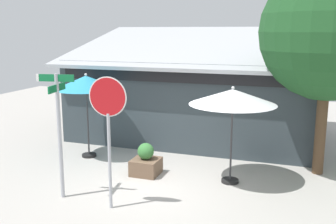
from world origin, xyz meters
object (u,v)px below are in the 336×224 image
(patio_umbrella_teal_left, at_px, (86,83))
(sidewalk_planter, at_px, (146,162))
(stop_sign, at_px, (108,117))
(patio_umbrella_ivory_center, at_px, (233,98))
(street_sign_post, at_px, (59,123))

(patio_umbrella_teal_left, distance_m, sidewalk_planter, 3.08)
(stop_sign, relative_size, patio_umbrella_teal_left, 1.12)
(patio_umbrella_ivory_center, bearing_deg, street_sign_post, -148.24)
(street_sign_post, height_order, patio_umbrella_ivory_center, street_sign_post)
(stop_sign, xyz_separation_m, patio_umbrella_ivory_center, (2.19, 2.33, 0.15))
(street_sign_post, height_order, stop_sign, same)
(patio_umbrella_ivory_center, xyz_separation_m, sidewalk_planter, (-2.25, -0.17, -1.86))
(stop_sign, bearing_deg, patio_umbrella_teal_left, 127.43)
(patio_umbrella_teal_left, bearing_deg, patio_umbrella_ivory_center, -8.55)
(sidewalk_planter, bearing_deg, patio_umbrella_ivory_center, 4.24)
(patio_umbrella_teal_left, xyz_separation_m, patio_umbrella_ivory_center, (4.49, -0.68, -0.07))
(street_sign_post, xyz_separation_m, patio_umbrella_teal_left, (-0.97, 2.86, 0.51))
(patio_umbrella_teal_left, distance_m, patio_umbrella_ivory_center, 4.54)
(street_sign_post, bearing_deg, patio_umbrella_teal_left, 108.76)
(street_sign_post, distance_m, sidewalk_planter, 2.78)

